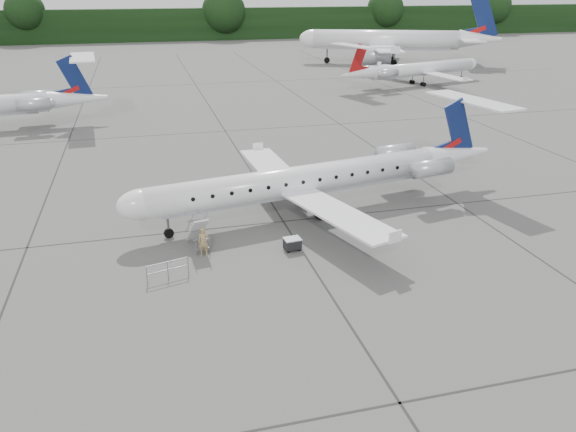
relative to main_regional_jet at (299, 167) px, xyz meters
name	(u,v)px	position (x,y,z in m)	size (l,w,h in m)	color
ground	(364,254)	(1.96, -6.63, -3.31)	(320.00, 320.00, 0.00)	#5A5A57
treeline	(179,25)	(1.96, 123.37, 0.69)	(260.00, 4.00, 8.00)	black
main_regional_jet	(299,167)	(0.00, 0.00, 0.00)	(25.80, 18.58, 6.62)	white
airstair	(197,231)	(-6.98, -3.32, -2.27)	(0.85, 2.09, 2.07)	white
passenger	(204,242)	(-6.77, -4.50, -2.46)	(0.62, 0.40, 1.69)	#998253
safety_railing	(168,271)	(-8.90, -6.76, -2.81)	(2.20, 0.08, 1.00)	gray
baggage_cart	(292,244)	(-1.79, -5.05, -2.92)	(0.90, 0.73, 0.78)	black
bg_narrowbody	(386,30)	(35.50, 67.38, 2.80)	(34.02, 24.50, 12.21)	white
bg_regional_right	(424,62)	(31.75, 44.60, -0.05)	(24.81, 17.86, 6.51)	white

